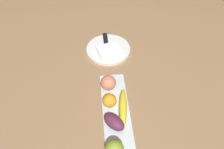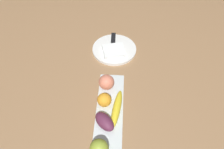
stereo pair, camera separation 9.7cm
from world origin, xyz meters
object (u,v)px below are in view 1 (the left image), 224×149
fruit_tray (117,119)px  orange_near_apple (110,101)px  grape_bunch (114,122)px  knife (105,41)px  dinner_plate (108,49)px  folded_napkin (109,51)px  apple (114,149)px  banana (123,107)px  peach (108,83)px

fruit_tray → orange_near_apple: size_ratio=7.72×
orange_near_apple → grape_bunch: size_ratio=0.63×
orange_near_apple → knife: (-0.41, 0.01, -0.02)m
orange_near_apple → grape_bunch: orange_near_apple is taller
dinner_plate → folded_napkin: bearing=0.0°
apple → banana: bearing=163.0°
dinner_plate → orange_near_apple: bearing=-3.9°
folded_napkin → knife: 0.09m
apple → peach: same height
orange_near_apple → folded_napkin: (-0.32, 0.02, -0.02)m
banana → orange_near_apple: orange_near_apple is taller
peach → folded_napkin: size_ratio=0.61×
orange_near_apple → fruit_tray: bearing=19.0°
orange_near_apple → knife: size_ratio=0.34×
dinner_plate → apple: bearing=-2.5°
dinner_plate → knife: size_ratio=1.31×
banana → grape_bunch: 0.08m
orange_near_apple → knife: orange_near_apple is taller
fruit_tray → dinner_plate: same height
apple → knife: apple is taller
apple → peach: size_ratio=0.99×
peach → grape_bunch: 0.19m
apple → grape_bunch: size_ratio=0.72×
fruit_tray → knife: bearing=-178.6°
orange_near_apple → peach: peach is taller
grape_bunch → folded_napkin: grape_bunch is taller
apple → folded_napkin: 0.53m
orange_near_apple → folded_napkin: size_ratio=0.53×
knife → apple: bearing=-2.3°
dinner_plate → fruit_tray: bearing=0.0°
fruit_tray → knife: size_ratio=2.59×
folded_napkin → banana: bearing=4.8°
peach → dinner_plate: 0.27m
banana → grape_bunch: grape_bunch is taller
orange_near_apple → folded_napkin: bearing=175.8°
peach → knife: 0.32m
apple → knife: bearing=178.8°
apple → grape_bunch: bearing=174.9°
banana → dinner_plate: size_ratio=0.78×
apple → fruit_tray: bearing=169.8°
peach → dinner_plate: bearing=175.3°
banana → folded_napkin: bearing=-167.2°
banana → grape_bunch: size_ratio=1.92×
fruit_tray → grape_bunch: grape_bunch is taller
orange_near_apple → knife: 0.41m
apple → folded_napkin: size_ratio=0.60×
folded_napkin → knife: (-0.09, -0.01, -0.00)m
banana → dinner_plate: 0.38m
knife → dinner_plate: bearing=10.7°
peach → grape_bunch: bearing=2.0°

